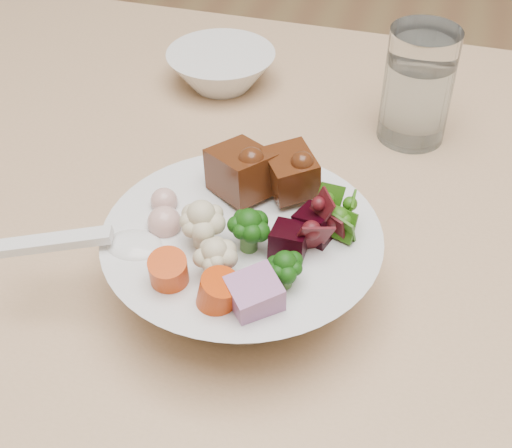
# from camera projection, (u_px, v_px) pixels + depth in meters

# --- Properties ---
(dining_table) EXTENTS (1.50, 0.85, 0.70)m
(dining_table) POSITION_uv_depth(u_px,v_px,m) (470.00, 304.00, 0.71)
(dining_table) COLOR tan
(dining_table) RESTS_ON ground
(food_bowl) EXTENTS (0.23, 0.23, 0.12)m
(food_bowl) POSITION_uv_depth(u_px,v_px,m) (245.00, 258.00, 0.60)
(food_bowl) COLOR silver
(food_bowl) RESTS_ON dining_table
(soup_spoon) EXTENTS (0.14, 0.06, 0.03)m
(soup_spoon) POSITION_uv_depth(u_px,v_px,m) (114.00, 246.00, 0.57)
(soup_spoon) COLOR silver
(soup_spoon) RESTS_ON food_bowl
(water_glass) EXTENTS (0.07, 0.07, 0.13)m
(water_glass) POSITION_uv_depth(u_px,v_px,m) (417.00, 90.00, 0.77)
(water_glass) COLOR white
(water_glass) RESTS_ON dining_table
(side_bowl) EXTENTS (0.13, 0.13, 0.04)m
(side_bowl) POSITION_uv_depth(u_px,v_px,m) (221.00, 69.00, 0.88)
(side_bowl) COLOR silver
(side_bowl) RESTS_ON dining_table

